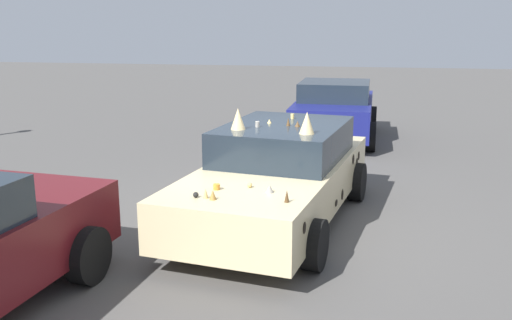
# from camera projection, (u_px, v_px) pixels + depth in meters

# --- Properties ---
(ground_plane) EXTENTS (60.00, 60.00, 0.00)m
(ground_plane) POSITION_uv_depth(u_px,v_px,m) (276.00, 221.00, 8.22)
(ground_plane) COLOR #514F4C
(art_car_decorated) EXTENTS (4.78, 2.54, 1.66)m
(art_car_decorated) POSITION_uv_depth(u_px,v_px,m) (279.00, 174.00, 8.13)
(art_car_decorated) COLOR beige
(art_car_decorated) RESTS_ON ground
(parked_sedan_behind_left) EXTENTS (4.01, 2.08, 1.42)m
(parked_sedan_behind_left) POSITION_uv_depth(u_px,v_px,m) (334.00, 110.00, 13.85)
(parked_sedan_behind_left) COLOR navy
(parked_sedan_behind_left) RESTS_ON ground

